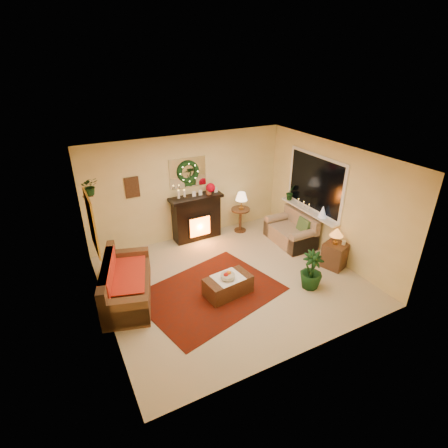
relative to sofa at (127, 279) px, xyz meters
name	(u,v)px	position (x,y,z in m)	size (l,w,h in m)	color
floor	(232,280)	(2.04, -0.42, -0.43)	(5.00, 5.00, 0.00)	beige
ceiling	(233,158)	(2.04, -0.42, 2.17)	(5.00, 5.00, 0.00)	white
wall_back	(188,188)	(2.04, 1.83, 0.87)	(5.00, 5.00, 0.00)	#EFD88C
wall_front	(309,287)	(2.04, -2.67, 0.87)	(5.00, 5.00, 0.00)	#EFD88C
wall_left	(98,255)	(-0.46, -0.42, 0.87)	(4.50, 4.50, 0.00)	#EFD88C
wall_right	(331,201)	(4.54, -0.42, 0.87)	(4.50, 4.50, 0.00)	#EFD88C
area_rug	(210,293)	(1.45, -0.61, -0.42)	(2.57, 1.93, 0.01)	maroon
sofa	(127,279)	(0.00, 0.00, 0.00)	(0.81, 1.85, 0.80)	#562C19
red_throw	(123,274)	(-0.03, 0.15, 0.02)	(0.83, 1.35, 0.02)	red
fireplace	(197,218)	(2.14, 1.62, 0.12)	(1.17, 0.37, 1.07)	black
poinsettia	(211,188)	(2.53, 1.59, 0.87)	(0.23, 0.23, 0.23)	#BC0015
mantel_candle_a	(179,194)	(1.71, 1.63, 0.83)	(0.07, 0.07, 0.20)	beige
mantel_candle_b	(184,194)	(1.85, 1.62, 0.83)	(0.06, 0.06, 0.17)	white
mantel_mirror	(188,172)	(2.04, 1.81, 1.27)	(0.92, 0.02, 0.72)	white
wreath	(188,172)	(2.04, 1.77, 1.29)	(0.55, 0.55, 0.11)	#194719
wall_art	(132,187)	(0.69, 1.81, 1.12)	(0.32, 0.03, 0.48)	#381E11
gold_mirror	(92,223)	(-0.44, -0.12, 1.32)	(0.03, 0.84, 1.00)	gold
hanging_plant	(91,195)	(-0.30, 0.63, 1.54)	(0.33, 0.28, 0.36)	#194719
loveseat	(291,227)	(4.10, 0.34, -0.01)	(0.75, 1.29, 0.75)	#A89C87
window_frame	(315,183)	(4.53, 0.13, 1.12)	(0.03, 1.86, 1.36)	white
window_glass	(315,183)	(4.51, 0.13, 1.12)	(0.02, 1.70, 1.22)	black
window_sill	(308,211)	(4.42, 0.13, 0.44)	(0.22, 1.86, 0.04)	white
mini_tree	(323,211)	(4.43, -0.33, 0.61)	(0.18, 0.18, 0.28)	silver
sill_plant	(290,193)	(4.42, 0.87, 0.65)	(0.28, 0.23, 0.51)	#19561A
side_table_round	(240,220)	(3.31, 1.44, -0.11)	(0.49, 0.49, 0.63)	#3E1A0F
lamp_cream	(241,200)	(3.32, 1.43, 0.45)	(0.30, 0.30, 0.47)	#FFD4A0
end_table_square	(335,256)	(4.30, -1.00, -0.16)	(0.46, 0.46, 0.56)	#522E16
lamp_tiffany	(336,237)	(4.27, -0.98, 0.31)	(0.29, 0.29, 0.42)	gold
coffee_table	(228,285)	(1.75, -0.79, -0.22)	(0.90, 0.50, 0.38)	black
fruit_bowl	(228,276)	(1.73, -0.83, 0.02)	(0.28, 0.28, 0.06)	beige
floor_palm	(312,268)	(3.33, -1.35, 0.02)	(1.33, 1.33, 2.38)	#226521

